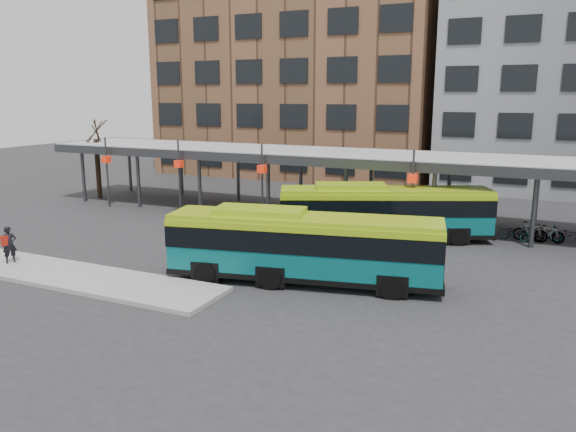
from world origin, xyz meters
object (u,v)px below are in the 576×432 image
object	(u,v)px
bus_front	(302,245)
pedestrian	(9,244)
bus_rear	(384,211)
tree	(98,166)

from	to	relation	value
bus_front	pedestrian	world-z (taller)	bus_front
bus_front	pedestrian	size ratio (longest dim) A/B	6.80
bus_front	bus_rear	size ratio (longest dim) A/B	1.03
tree	bus_front	distance (m)	24.42
bus_rear	tree	bearing A→B (deg)	148.07
tree	pedestrian	distance (m)	17.34
tree	bus_rear	bearing A→B (deg)	-7.91
bus_rear	pedestrian	xyz separation A→B (m)	(-14.02, -11.77, -0.56)
bus_rear	pedestrian	bearing A→B (deg)	-164.00
tree	pedestrian	size ratio (longest dim) A/B	3.34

